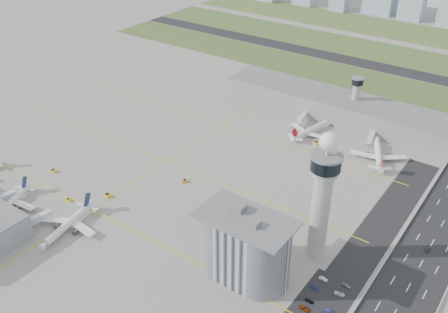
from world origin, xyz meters
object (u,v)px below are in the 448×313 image
Objects in this scene: airplane_near_c at (66,221)px; jet_bridge_far_1 at (373,134)px; car_lot_9 at (329,311)px; car_hw_1 at (427,249)px; car_lot_5 at (323,279)px; tug_0 at (53,171)px; airplane_far_b at (379,150)px; car_lot_11 at (347,286)px; secondary_tower at (356,95)px; tug_4 at (316,143)px; tug_3 at (185,181)px; jet_bridge_near_2 at (25,226)px; tug_2 at (107,195)px; airplane_far_a at (310,128)px; tug_5 at (336,170)px; admin_building at (245,247)px; car_lot_10 at (339,294)px; car_lot_3 at (309,301)px; car_lot_4 at (315,288)px; car_lot_2 at (304,308)px; jet_bridge_far_0 at (305,115)px; airplane_near_b at (9,201)px; control_tower at (322,193)px; tug_1 at (68,200)px.

airplane_near_c is 2.78× the size of jet_bridge_far_1.
car_hw_1 is (21.54, 61.76, 0.04)m from car_lot_9.
car_lot_5 is at bearing 98.40° from airplane_near_c.
airplane_far_b is at bearing 115.97° from tug_0.
car_lot_5 is 0.98× the size of car_lot_11.
secondary_tower is 50.43m from tug_4.
tug_3 is (20.33, 67.42, -4.57)m from airplane_near_c.
tug_3 is at bearing 68.47° from car_lot_9.
airplane_near_c is 20.78m from jet_bridge_near_2.
car_hw_1 is at bearing 115.72° from tug_2.
jet_bridge_near_2 is 3.97× the size of car_lot_9.
airplane_far_a reaches higher than tug_5.
car_lot_10 is (40.37, 12.47, -14.68)m from admin_building.
car_lot_3 is 9.35m from car_lot_9.
car_lot_4 is (17.82, -121.50, -5.04)m from airplane_far_b.
secondary_tower reaches higher than jet_bridge_near_2.
admin_building is 102.98m from tug_5.
tug_2 is 1.07× the size of tug_5.
jet_bridge_far_0 is at bearing 30.84° from car_lot_2.
jet_bridge_far_0 is 3.61× the size of car_lot_5.
airplane_near_b is 163.61m from car_lot_4.
airplane_near_b is at bearing 163.18° from airplane_far_a.
car_lot_5 is (-0.93, 15.03, 0.10)m from car_lot_3.
jet_bridge_near_2 is 45.39m from tug_2.
airplane_far_a reaches higher than jet_bridge_far_0.
tug_1 is (-128.25, -40.08, -34.24)m from control_tower.
tug_3 reaches higher than car_lot_3.
secondary_tower is 0.91× the size of airplane_near_b.
airplane_near_c reaches higher than tug_5.
jet_bridge_far_1 is at bearing 16.15° from car_lot_4.
airplane_near_c is 11.03× the size of car_lot_9.
control_tower is 43.66m from car_lot_10.
car_lot_9 is at bearing 46.49° from tug_4.
car_lot_10 is (90.37, -141.52, -2.23)m from jet_bridge_far_0.
airplane_near_b is 213.11m from car_hw_1.
airplane_far_b reaches higher than airplane_far_a.
tug_1 is at bearing 16.41° from jet_bridge_near_2.
airplane_near_b reaches higher than car_lot_11.
admin_building is 112.69m from jet_bridge_near_2.
jet_bridge_far_0 is at bearing 27.93° from car_lot_5.
airplane_far_a is 136.14m from car_lot_5.
jet_bridge_far_1 is 110.42m from car_hw_1.
airplane_near_b reaches higher than car_hw_1.
airplane_far_b is at bearing 59.83° from jet_bridge_far_0.
tug_4 reaches higher than tug_3.
airplane_near_c is 10.46× the size of car_lot_3.
airplane_near_c is 10.81× the size of tug_2.
jet_bridge_far_0 is at bearing 172.58° from tug_5.
tug_0 reaches higher than car_lot_4.
car_lot_10 reaches higher than car_lot_9.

